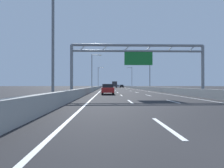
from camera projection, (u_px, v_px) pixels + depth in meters
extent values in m
plane|color=#262628|center=(113.00, 87.00, 102.41)|extent=(260.00, 260.00, 0.00)
cube|color=white|center=(166.00, 127.00, 5.90)|extent=(0.16, 3.00, 0.01)
cube|color=white|center=(130.00, 102.00, 14.90)|extent=(0.16, 3.00, 0.01)
cube|color=white|center=(121.00, 95.00, 23.90)|extent=(0.16, 3.00, 0.01)
cube|color=white|center=(117.00, 92.00, 32.89)|extent=(0.16, 3.00, 0.01)
cube|color=white|center=(115.00, 91.00, 41.89)|extent=(0.16, 3.00, 0.01)
cube|color=white|center=(114.00, 90.00, 50.88)|extent=(0.16, 3.00, 0.01)
cube|color=white|center=(113.00, 89.00, 59.88)|extent=(0.16, 3.00, 0.01)
cube|color=white|center=(112.00, 89.00, 68.88)|extent=(0.16, 3.00, 0.01)
cube|color=white|center=(111.00, 88.00, 77.87)|extent=(0.16, 3.00, 0.01)
cube|color=white|center=(111.00, 88.00, 86.87)|extent=(0.16, 3.00, 0.01)
cube|color=white|center=(110.00, 88.00, 95.86)|extent=(0.16, 3.00, 0.01)
cube|color=white|center=(110.00, 87.00, 104.86)|extent=(0.16, 3.00, 0.01)
cube|color=white|center=(110.00, 87.00, 113.86)|extent=(0.16, 3.00, 0.01)
cube|color=white|center=(110.00, 87.00, 122.85)|extent=(0.16, 3.00, 0.01)
cube|color=white|center=(109.00, 87.00, 131.85)|extent=(0.16, 3.00, 0.01)
cube|color=white|center=(109.00, 87.00, 140.84)|extent=(0.16, 3.00, 0.01)
cube|color=white|center=(109.00, 87.00, 149.84)|extent=(0.16, 3.00, 0.01)
cube|color=white|center=(109.00, 87.00, 158.84)|extent=(0.16, 3.00, 0.01)
cube|color=white|center=(173.00, 101.00, 15.00)|extent=(0.16, 3.00, 0.01)
cube|color=white|center=(148.00, 95.00, 24.00)|extent=(0.16, 3.00, 0.01)
cube|color=white|center=(137.00, 92.00, 33.00)|extent=(0.16, 3.00, 0.01)
cube|color=white|center=(130.00, 91.00, 41.99)|extent=(0.16, 3.00, 0.01)
cube|color=white|center=(126.00, 90.00, 50.99)|extent=(0.16, 3.00, 0.01)
cube|color=white|center=(123.00, 89.00, 59.98)|extent=(0.16, 3.00, 0.01)
cube|color=white|center=(121.00, 89.00, 68.98)|extent=(0.16, 3.00, 0.01)
cube|color=white|center=(120.00, 88.00, 77.98)|extent=(0.16, 3.00, 0.01)
cube|color=white|center=(118.00, 88.00, 86.97)|extent=(0.16, 3.00, 0.01)
cube|color=white|center=(117.00, 88.00, 95.97)|extent=(0.16, 3.00, 0.01)
cube|color=white|center=(116.00, 87.00, 104.96)|extent=(0.16, 3.00, 0.01)
cube|color=white|center=(116.00, 87.00, 113.96)|extent=(0.16, 3.00, 0.01)
cube|color=white|center=(115.00, 87.00, 122.96)|extent=(0.16, 3.00, 0.01)
cube|color=white|center=(114.00, 87.00, 131.95)|extent=(0.16, 3.00, 0.01)
cube|color=white|center=(114.00, 87.00, 140.95)|extent=(0.16, 3.00, 0.01)
cube|color=white|center=(113.00, 87.00, 149.94)|extent=(0.16, 3.00, 0.01)
cube|color=white|center=(113.00, 87.00, 158.94)|extent=(0.16, 3.00, 0.01)
cube|color=white|center=(104.00, 88.00, 90.27)|extent=(0.16, 176.00, 0.01)
cube|color=white|center=(125.00, 88.00, 90.57)|extent=(0.16, 176.00, 0.01)
cube|color=#9E9E99|center=(102.00, 86.00, 112.21)|extent=(0.45, 220.00, 0.95)
cube|color=#9E9E99|center=(124.00, 86.00, 112.61)|extent=(0.45, 220.00, 0.95)
cylinder|color=gray|center=(72.00, 71.00, 21.29)|extent=(0.36, 0.36, 6.20)
cylinder|color=gray|center=(203.00, 71.00, 21.75)|extent=(0.36, 0.36, 6.20)
cylinder|color=gray|center=(138.00, 45.00, 21.54)|extent=(15.94, 0.32, 0.32)
cylinder|color=gray|center=(138.00, 51.00, 21.53)|extent=(15.94, 0.26, 0.26)
cylinder|color=gray|center=(83.00, 48.00, 21.34)|extent=(0.74, 0.10, 0.74)
cylinder|color=gray|center=(105.00, 48.00, 21.42)|extent=(0.74, 0.10, 0.74)
cylinder|color=gray|center=(127.00, 48.00, 21.50)|extent=(0.74, 0.10, 0.74)
cylinder|color=gray|center=(149.00, 48.00, 21.57)|extent=(0.74, 0.10, 0.74)
cylinder|color=gray|center=(170.00, 48.00, 21.65)|extent=(0.74, 0.10, 0.74)
cylinder|color=gray|center=(192.00, 48.00, 21.73)|extent=(0.74, 0.10, 0.74)
cube|color=#19752D|center=(138.00, 58.00, 21.53)|extent=(3.40, 0.12, 1.60)
cylinder|color=slate|center=(53.00, 39.00, 13.04)|extent=(0.20, 0.20, 9.50)
cylinder|color=slate|center=(92.00, 72.00, 46.96)|extent=(0.20, 0.20, 9.50)
cylinder|color=slate|center=(96.00, 55.00, 47.02)|extent=(2.20, 0.12, 0.12)
cube|color=#F2EAC6|center=(100.00, 55.00, 47.05)|extent=(0.56, 0.28, 0.20)
cylinder|color=slate|center=(150.00, 72.00, 47.41)|extent=(0.20, 0.20, 9.50)
cylinder|color=slate|center=(146.00, 55.00, 47.40)|extent=(2.20, 0.12, 0.12)
cube|color=#F2EAC6|center=(142.00, 55.00, 47.37)|extent=(0.56, 0.28, 0.20)
cylinder|color=slate|center=(98.00, 78.00, 80.89)|extent=(0.20, 0.20, 9.50)
cylinder|color=slate|center=(101.00, 67.00, 80.95)|extent=(2.20, 0.12, 0.12)
cube|color=#F2EAC6|center=(103.00, 68.00, 80.98)|extent=(0.56, 0.28, 0.20)
cylinder|color=slate|center=(132.00, 78.00, 81.34)|extent=(0.20, 0.20, 9.50)
cylinder|color=slate|center=(129.00, 68.00, 81.33)|extent=(2.20, 0.12, 0.12)
cube|color=#F2EAC6|center=(127.00, 68.00, 81.30)|extent=(0.56, 0.28, 0.20)
cube|color=yellow|center=(117.00, 86.00, 119.56)|extent=(1.85, 4.12, 0.60)
cube|color=black|center=(118.00, 85.00, 119.17)|extent=(1.62, 1.65, 0.53)
cylinder|color=black|center=(116.00, 87.00, 121.05)|extent=(0.22, 0.64, 0.64)
cylinder|color=black|center=(119.00, 87.00, 121.09)|extent=(0.22, 0.64, 0.64)
cylinder|color=black|center=(116.00, 87.00, 118.02)|extent=(0.22, 0.64, 0.64)
cylinder|color=black|center=(119.00, 87.00, 118.07)|extent=(0.22, 0.64, 0.64)
cube|color=red|center=(108.00, 90.00, 26.73)|extent=(1.80, 4.26, 0.70)
cube|color=black|center=(108.00, 86.00, 26.72)|extent=(1.59, 1.92, 0.52)
cylinder|color=black|center=(103.00, 92.00, 28.28)|extent=(0.22, 0.64, 0.64)
cylinder|color=black|center=(113.00, 92.00, 28.32)|extent=(0.22, 0.64, 0.64)
cylinder|color=black|center=(102.00, 93.00, 25.12)|extent=(0.22, 0.64, 0.64)
cylinder|color=black|center=(113.00, 93.00, 25.17)|extent=(0.22, 0.64, 0.64)
cube|color=#A8ADB2|center=(117.00, 86.00, 126.04)|extent=(1.81, 4.45, 0.70)
cube|color=black|center=(117.00, 85.00, 125.94)|extent=(1.60, 1.91, 0.54)
cylinder|color=black|center=(116.00, 86.00, 127.69)|extent=(0.22, 0.64, 0.64)
cylinder|color=black|center=(118.00, 86.00, 127.74)|extent=(0.22, 0.64, 0.64)
cylinder|color=black|center=(116.00, 87.00, 124.34)|extent=(0.22, 0.64, 0.64)
cylinder|color=black|center=(118.00, 87.00, 124.38)|extent=(0.22, 0.64, 0.64)
cube|color=#1E7A38|center=(108.00, 88.00, 44.39)|extent=(1.71, 4.50, 0.70)
cube|color=black|center=(108.00, 86.00, 44.47)|extent=(1.50, 1.82, 0.45)
cylinder|color=black|center=(105.00, 89.00, 46.07)|extent=(0.22, 0.64, 0.64)
cylinder|color=black|center=(110.00, 89.00, 46.11)|extent=(0.22, 0.64, 0.64)
cylinder|color=black|center=(105.00, 89.00, 42.67)|extent=(0.22, 0.64, 0.64)
cylinder|color=black|center=(111.00, 89.00, 42.71)|extent=(0.22, 0.64, 0.64)
cube|color=black|center=(122.00, 86.00, 90.89)|extent=(1.79, 4.41, 0.68)
cube|color=black|center=(122.00, 85.00, 90.72)|extent=(1.58, 1.79, 0.54)
cylinder|color=black|center=(120.00, 87.00, 92.52)|extent=(0.22, 0.64, 0.64)
cylinder|color=black|center=(123.00, 87.00, 92.57)|extent=(0.22, 0.64, 0.64)
cylinder|color=black|center=(120.00, 87.00, 89.21)|extent=(0.22, 0.64, 0.64)
cylinder|color=black|center=(124.00, 87.00, 89.26)|extent=(0.22, 0.64, 0.64)
cube|color=orange|center=(107.00, 87.00, 83.40)|extent=(1.72, 4.43, 0.62)
cube|color=black|center=(107.00, 85.00, 82.83)|extent=(1.51, 1.82, 0.52)
cylinder|color=black|center=(105.00, 87.00, 85.04)|extent=(0.22, 0.64, 0.64)
cylinder|color=black|center=(109.00, 87.00, 85.08)|extent=(0.22, 0.64, 0.64)
cylinder|color=black|center=(105.00, 87.00, 81.71)|extent=(0.22, 0.64, 0.64)
cylinder|color=black|center=(109.00, 87.00, 81.75)|extent=(0.22, 0.64, 0.64)
cube|color=silver|center=(118.00, 86.00, 110.39)|extent=(1.81, 4.22, 0.67)
cube|color=black|center=(118.00, 85.00, 110.78)|extent=(1.60, 1.89, 0.45)
cylinder|color=black|center=(117.00, 87.00, 111.92)|extent=(0.22, 0.64, 0.64)
cylinder|color=black|center=(119.00, 87.00, 111.97)|extent=(0.22, 0.64, 0.64)
cylinder|color=black|center=(117.00, 87.00, 108.80)|extent=(0.22, 0.64, 0.64)
cylinder|color=black|center=(120.00, 87.00, 108.85)|extent=(0.22, 0.64, 0.64)
cube|color=#194799|center=(114.00, 85.00, 96.06)|extent=(2.40, 2.19, 1.87)
cube|color=#333338|center=(114.00, 84.00, 92.06)|extent=(2.40, 5.43, 2.72)
cylinder|color=black|center=(112.00, 87.00, 96.22)|extent=(0.28, 0.96, 0.96)
cylinder|color=black|center=(116.00, 87.00, 96.28)|extent=(0.28, 0.96, 0.96)
cylinder|color=black|center=(113.00, 87.00, 90.70)|extent=(0.28, 0.96, 0.96)
cylinder|color=black|center=(117.00, 87.00, 90.77)|extent=(0.28, 0.96, 0.96)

